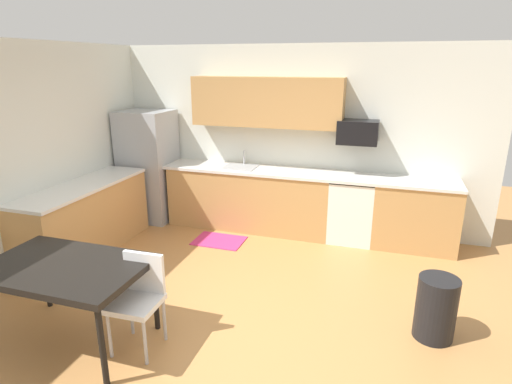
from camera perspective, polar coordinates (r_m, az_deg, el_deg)
ground_plane at (r=4.45m, az=-4.07°, el=-16.17°), size 12.00×12.00×0.00m
wall_back at (r=6.34m, az=4.56°, el=7.26°), size 5.80×0.10×2.70m
wall_left at (r=5.43m, az=-31.45°, el=3.06°), size 0.10×5.80×2.70m
cabinet_run_back at (r=6.37m, az=-0.91°, el=-1.00°), size 2.46×0.60×0.90m
cabinet_run_back_right at (r=6.09m, az=20.84°, el=-3.06°), size 1.09×0.60×0.90m
cabinet_run_left at (r=5.97m, az=-22.20°, el=-3.60°), size 0.60×2.00×0.90m
countertop_back at (r=6.10m, az=3.71°, el=2.74°), size 4.80×0.64×0.04m
countertop_left at (r=5.83m, az=-22.72°, el=0.73°), size 0.64×2.00×0.04m
upper_cabinets_back at (r=6.13m, az=1.41°, el=12.15°), size 2.20×0.34×0.70m
refrigerator at (r=6.88m, az=-14.39°, el=3.46°), size 0.76×0.70×1.74m
oven_range at (r=6.08m, az=12.90°, el=-2.30°), size 0.60×0.60×0.91m
microwave at (r=5.92m, az=13.69°, el=7.93°), size 0.54×0.36×0.32m
sink_basin at (r=6.29m, az=-2.16°, el=2.85°), size 0.48×0.40×0.14m
sink_faucet at (r=6.42m, az=-1.64°, el=4.61°), size 0.02×0.02×0.24m
dining_table at (r=4.07m, az=-24.64°, el=-9.76°), size 1.40×0.90×0.77m
chair_near_table at (r=3.91m, az=-15.61°, el=-13.23°), size 0.41×0.41×0.85m
trash_bin at (r=4.29m, az=23.29°, el=-14.32°), size 0.36×0.36×0.60m
floor_mat at (r=6.04m, az=-5.05°, el=-6.62°), size 0.70×0.50×0.01m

